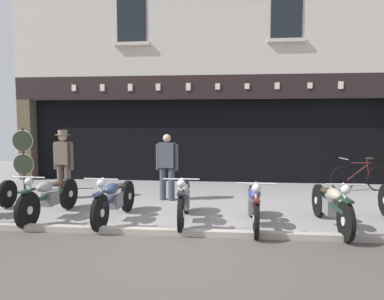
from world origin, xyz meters
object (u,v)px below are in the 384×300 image
Objects in this scene: motorcycle_right at (331,204)px; salesman_left at (64,160)px; motorcycle_left at (50,196)px; tyre_sign_pole at (23,153)px; advert_board_near at (277,128)px; motorcycle_center at (184,199)px; shopkeeper_center at (167,164)px; motorcycle_center_left at (115,199)px; leaning_bicycle at (361,177)px; motorcycle_center_right at (254,204)px.

motorcycle_right is 1.24× the size of salesman_left.
motorcycle_left is 0.99× the size of motorcycle_right.
advert_board_near is (7.08, 2.05, 0.68)m from tyre_sign_pole.
motorcycle_right is at bearing 174.04° from salesman_left.
motorcycle_right is (2.65, -0.11, -0.01)m from motorcycle_center.
shopkeeper_center is at bearing -135.57° from motorcycle_left.
tyre_sign_pole reaches higher than motorcycle_center.
advert_board_near is (2.98, 2.78, 0.83)m from shopkeeper_center.
motorcycle_center_left is at bearing 78.31° from shopkeeper_center.
salesman_left is 1.00× the size of leaning_bicycle.
advert_board_near reaches higher than motorcycle_right.
advert_board_near reaches higher than tyre_sign_pole.
advert_board_near reaches higher than motorcycle_center_right.
motorcycle_center_right is at bearing 170.81° from motorcycle_center.
motorcycle_left is 1.86m from salesman_left.
motorcycle_right is 1.23× the size of tyre_sign_pole.
motorcycle_center reaches higher than motorcycle_right.
motorcycle_left is at bearing 50.29° from shopkeeper_center.
shopkeeper_center is 0.93× the size of tyre_sign_pole.
shopkeeper_center is 5.39m from leaning_bicycle.
tyre_sign_pole reaches higher than motorcycle_center_right.
motorcycle_center_left is at bearing -36.81° from tyre_sign_pole.
motorcycle_left is 2.66m from motorcycle_center.
motorcycle_center_left is 6.02m from advert_board_near.
motorcycle_left is 1.22× the size of leaning_bicycle.
shopkeeper_center reaches higher than motorcycle_center_right.
motorcycle_center_left is 1.19× the size of salesman_left.
salesman_left reaches higher than motorcycle_left.
tyre_sign_pole is 9.28m from leaning_bicycle.
shopkeeper_center is (0.70, 1.81, 0.45)m from motorcycle_center_left.
tyre_sign_pole is at bearing -163.84° from advert_board_near.
motorcycle_center is at bearing 119.13° from leaning_bicycle.
shopkeeper_center is at bearing -44.13° from motorcycle_center_right.
motorcycle_right is 2.22× the size of advert_board_near.
motorcycle_center is 2.12× the size of advert_board_near.
shopkeeper_center reaches higher than motorcycle_left.
leaning_bicycle is at bearing -152.63° from shopkeeper_center.
shopkeeper_center is at bearing -10.14° from tyre_sign_pole.
motorcycle_left is 3.29m from tyre_sign_pole.
salesman_left is 0.99× the size of tyre_sign_pole.
salesman_left is at bearing -152.87° from advert_board_near.
shopkeeper_center is 1.69× the size of advert_board_near.
motorcycle_center is 3.66m from salesman_left.
motorcycle_center_right is (1.29, -0.15, -0.02)m from motorcycle_center.
motorcycle_left is at bearing -137.80° from advert_board_near.
motorcycle_center_left is at bearing -178.74° from motorcycle_left.
motorcycle_center is 1.17× the size of tyre_sign_pole.
leaning_bicycle is at bearing -145.10° from motorcycle_center.
tyre_sign_pole reaches higher than leaning_bicycle.
salesman_left is at bearing -19.14° from motorcycle_right.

